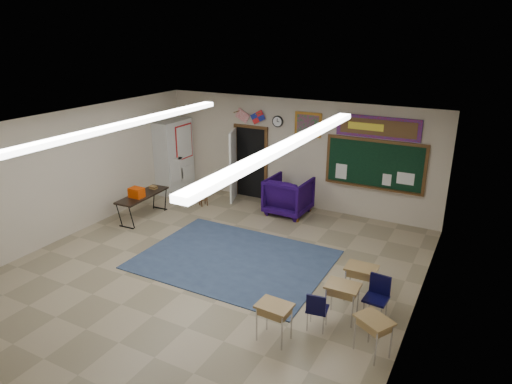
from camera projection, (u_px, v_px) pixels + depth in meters
The scene contains 24 objects.
floor at pixel (206, 274), 9.37m from camera, with size 9.00×9.00×0.00m, color gray.
back_wall at pixel (296, 154), 12.60m from camera, with size 8.00×0.04×3.00m, color #BBAE98.
left_wall at pixel (61, 176), 10.64m from camera, with size 0.04×9.00×3.00m, color #BBAE98.
right_wall at pixel (416, 251), 7.08m from camera, with size 0.04×9.00×3.00m, color #BBAE98.
ceiling at pixel (200, 130), 8.36m from camera, with size 8.00×9.00×0.04m, color silver.
area_rug at pixel (234, 259), 9.94m from camera, with size 4.00×3.00×0.02m, color #334462.
fluorescent_strips at pixel (200, 133), 8.38m from camera, with size 3.86×6.00×0.10m, color white, non-canonical shape.
doorway at pixel (246, 163), 13.29m from camera, with size 1.10×0.89×2.16m.
chalkboard at pixel (374, 166), 11.60m from camera, with size 2.55×0.14×1.30m.
bulletin_board at pixel (378, 128), 11.27m from camera, with size 2.10×0.05×0.55m.
framed_art_print at pixel (308, 125), 12.13m from camera, with size 0.75×0.05×0.65m.
wall_clock at pixel (278, 121), 12.53m from camera, with size 0.32×0.05×0.32m.
wall_flags at pixel (250, 114), 12.84m from camera, with size 1.16×0.06×0.70m, color red, non-canonical shape.
storage_cabinet at pixel (174, 156), 13.85m from camera, with size 0.59×1.25×2.20m.
wingback_armchair at pixel (289, 196), 12.30m from camera, with size 1.08×1.11×1.01m, color #170537.
student_chair_reading at pixel (274, 194), 12.90m from camera, with size 0.35×0.35×0.71m, color black, non-canonical shape.
student_chair_desk_a at pixel (317, 310), 7.56m from camera, with size 0.36×0.36×0.71m, color black, non-canonical shape.
student_chair_desk_b at pixel (376, 300), 7.75m from camera, with size 0.40×0.40×0.81m, color black, non-canonical shape.
student_desk_front_left at pixel (342, 300), 7.80m from camera, with size 0.57×0.43×0.67m.
student_desk_front_right at pixel (361, 281), 8.37m from camera, with size 0.58×0.44×0.68m.
student_desk_back_left at pixel (274, 320), 7.27m from camera, with size 0.57×0.44×0.66m.
student_desk_back_right at pixel (373, 334), 6.95m from camera, with size 0.66×0.61×0.64m.
folding_table at pixel (143, 205), 12.02m from camera, with size 0.62×1.63×0.91m.
wooden_stool at pixel (203, 196), 12.94m from camera, with size 0.31×0.31×0.54m.
Camera 1 is at (4.81, -6.78, 4.75)m, focal length 32.00 mm.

